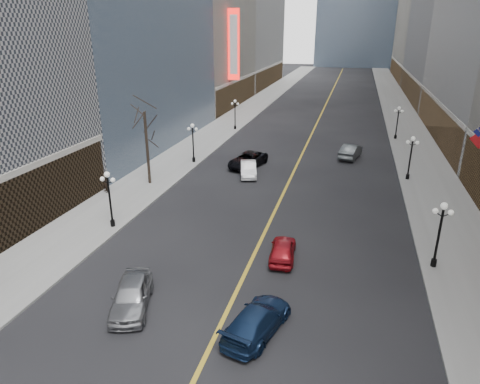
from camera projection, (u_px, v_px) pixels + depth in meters
The scene contains 18 objects.
sidewalk_east at pixel (409, 134), 63.70m from camera, with size 6.00×230.00×0.15m, color gray.
sidewalk_west at pixel (229, 124), 70.45m from camera, with size 6.00×230.00×0.15m, color gray.
lane_line at pixel (320, 117), 76.12m from camera, with size 0.25×200.00×0.02m, color gold.
streetlamp_east_1 at pixel (440, 228), 27.15m from camera, with size 1.26×0.44×4.52m.
streetlamp_east_2 at pixel (411, 153), 43.38m from camera, with size 1.26×0.44×4.52m.
streetlamp_east_3 at pixel (398, 119), 59.61m from camera, with size 1.26×0.44×4.52m.
streetlamp_west_1 at pixel (109, 194), 32.84m from camera, with size 1.26×0.44×4.52m.
streetlamp_west_2 at pixel (193, 139), 49.07m from camera, with size 1.26×0.44×4.52m.
streetlamp_west_3 at pixel (235, 111), 65.30m from camera, with size 1.26×0.44×4.52m.
theatre_marquee at pixel (234, 45), 75.65m from camera, with size 2.00×0.55×12.00m.
tree_west_far at pixel (145, 123), 41.07m from camera, with size 3.60×3.60×7.92m.
car_nb_near at pixel (131, 295), 23.93m from camera, with size 1.98×4.91×1.67m, color gray.
car_nb_mid at pixel (248, 169), 45.58m from camera, with size 1.61×4.62×1.52m, color silver.
car_nb_far at pixel (248, 160), 48.47m from camera, with size 2.71×5.89×1.64m, color black.
car_sb_near at pixel (257, 320), 22.00m from camera, with size 2.09×5.13×1.49m, color #122445.
car_sb_mid at pixel (283, 249), 29.09m from camera, with size 1.67×4.16×1.42m, color maroon.
car_sb_far at pixel (351, 151), 51.78m from camera, with size 1.78×5.12×1.69m, color #464B4D.
ped_west_far at pixel (105, 183), 40.59m from camera, with size 1.67×0.48×1.81m, color black.
Camera 1 is at (5.84, 3.03, 14.80)m, focal length 32.00 mm.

